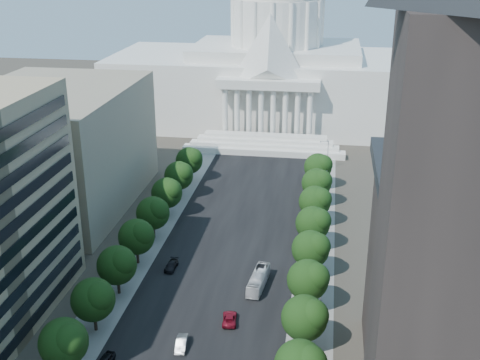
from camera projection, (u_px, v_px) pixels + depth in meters
The scene contains 28 objects.
road_asphalt at pixel (236, 231), 141.04m from camera, with size 30.00×260.00×0.01m, color black.
sidewalk_left at pixel (157, 226), 143.70m from camera, with size 8.00×260.00×0.02m, color gray.
sidewalk_right at pixel (317, 237), 138.38m from camera, with size 8.00×260.00×0.02m, color gray.
capitol at pixel (276, 69), 221.10m from camera, with size 120.00×56.00×73.00m.
office_block_left_far at pixel (54, 148), 151.50m from camera, with size 38.00×52.00×30.00m, color gray.
tree_l_c at pixel (65, 342), 91.28m from camera, with size 7.79×7.60×9.97m.
tree_l_d at pixel (94, 299), 102.32m from camera, with size 7.79×7.60×9.97m.
tree_l_e at pixel (118, 264), 113.37m from camera, with size 7.79×7.60×9.97m.
tree_l_f at pixel (138, 236), 124.42m from camera, with size 7.79×7.60×9.97m.
tree_l_g at pixel (154, 212), 135.46m from camera, with size 7.79×7.60×9.97m.
tree_l_h at pixel (168, 192), 146.51m from camera, with size 7.79×7.60×9.97m.
tree_l_i at pixel (180, 175), 157.56m from camera, with size 7.79×7.60×9.97m.
tree_l_j at pixel (190, 160), 168.60m from camera, with size 7.79×7.60×9.97m.
tree_r_d at pixel (306, 317), 97.28m from camera, with size 7.79×7.60×9.97m.
tree_r_e at pixel (310, 279), 108.33m from camera, with size 7.79×7.60×9.97m.
tree_r_f at pixel (312, 248), 119.37m from camera, with size 7.79×7.60×9.97m.
tree_r_g at pixel (314, 223), 130.42m from camera, with size 7.79×7.60×9.97m.
tree_r_h at pixel (316, 201), 141.47m from camera, with size 7.79×7.60×9.97m.
tree_r_i at pixel (318, 182), 152.51m from camera, with size 7.79×7.60×9.97m.
tree_r_j at pixel (319, 166), 163.56m from camera, with size 7.79×7.60×9.97m.
streetlight_c at pixel (318, 282), 108.52m from camera, with size 2.61×0.44×9.00m.
streetlight_d at pixel (322, 223), 131.53m from camera, with size 2.61×0.44×9.00m.
streetlight_e at pixel (324, 182), 154.54m from camera, with size 2.61×0.44×9.00m.
streetlight_f at pixel (326, 151), 177.56m from camera, with size 2.61×0.44×9.00m.
car_silver at pixel (182, 343), 100.02m from camera, with size 1.68×4.83×1.59m, color #A5A7AD.
car_red at pixel (230, 319), 106.79m from camera, with size 2.43×5.27×1.46m, color maroon.
car_dark_b at pixel (171, 266), 124.39m from camera, with size 2.04×5.01×1.46m, color black.
city_bus at pixel (258, 280), 117.62m from camera, with size 2.52×10.79×3.01m, color silver.
Camera 1 is at (20.11, -35.34, 62.64)m, focal length 45.00 mm.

